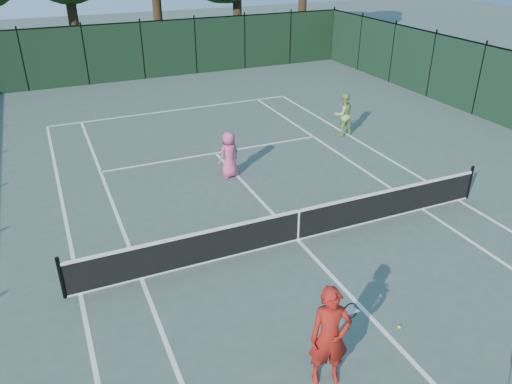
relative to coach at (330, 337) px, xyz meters
name	(u,v)px	position (x,y,z in m)	size (l,w,h in m)	color
ground	(298,240)	(1.69, 4.28, -1.00)	(90.00, 90.00, 0.00)	#47574C
sideline_doubles_left	(80,294)	(-3.79, 4.28, -0.99)	(0.10, 23.77, 0.01)	white
sideline_doubles_right	(458,200)	(7.18, 4.28, -0.99)	(0.10, 23.77, 0.01)	white
sideline_singles_left	(141,278)	(-2.42, 4.28, -0.99)	(0.10, 23.77, 0.01)	white
sideline_singles_right	(422,209)	(5.81, 4.28, -0.99)	(0.10, 23.77, 0.01)	white
baseline_far	(175,110)	(1.69, 16.16, -0.99)	(10.97, 0.10, 0.01)	white
service_line_far	(216,153)	(1.69, 10.68, -0.99)	(8.23, 0.10, 0.01)	white
center_service_line	(298,240)	(1.69, 4.28, -0.99)	(0.10, 12.80, 0.01)	white
tennis_net	(298,224)	(1.69, 4.28, -0.52)	(11.69, 0.09, 1.06)	black
fence_far	(143,51)	(1.69, 22.28, 0.50)	(24.00, 0.05, 3.00)	black
coach	(330,337)	(0.00, 0.00, 0.00)	(1.10, 0.67, 1.99)	#A21B12
player_pink	(229,155)	(1.47, 8.64, -0.22)	(0.87, 0.69, 1.54)	#E5517C
player_green	(343,114)	(6.94, 10.43, -0.14)	(0.86, 0.69, 1.70)	#9ABB5D
loose_ball_midcourt	(399,327)	(2.03, 0.51, -0.96)	(0.07, 0.07, 0.07)	#EAF632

